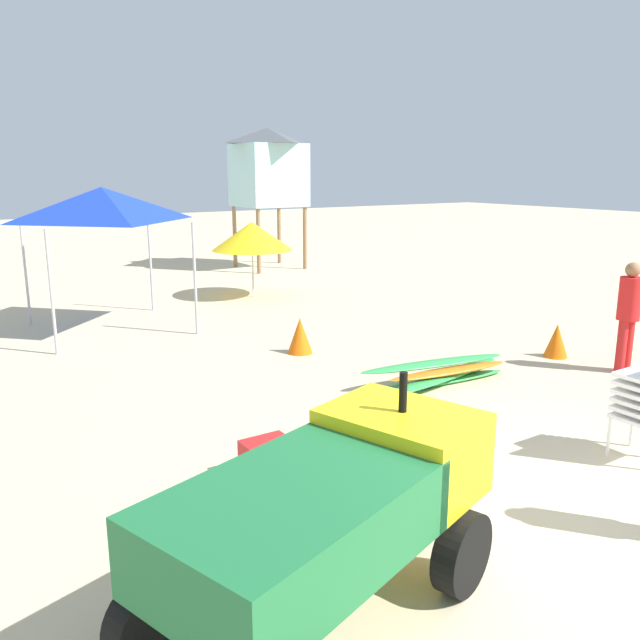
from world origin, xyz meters
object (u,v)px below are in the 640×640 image
object	(u,v)px
utility_cart	(334,508)
lifeguard_near_left	(629,310)
popup_canopy	(102,204)
lifeguard_tower	(268,167)
beach_umbrella_left	(252,236)
traffic_cone_far	(300,335)
cooler_box	(267,457)
surfboard_pile	(441,373)
traffic_cone_near	(556,340)

from	to	relation	value
utility_cart	lifeguard_near_left	bearing A→B (deg)	17.41
popup_canopy	lifeguard_tower	xyz separation A→B (m)	(6.22, 5.20, 0.68)
beach_umbrella_left	traffic_cone_far	xyz separation A→B (m)	(-1.55, -4.66, -1.14)
lifeguard_tower	cooler_box	xyz separation A→B (m)	(-6.58, -11.97, -2.82)
lifeguard_near_left	cooler_box	world-z (taller)	lifeguard_near_left
popup_canopy	traffic_cone_far	world-z (taller)	popup_canopy
surfboard_pile	traffic_cone_far	world-z (taller)	traffic_cone_far
lifeguard_tower	traffic_cone_far	xyz separation A→B (m)	(-4.09, -8.49, -2.70)
surfboard_pile	popup_canopy	xyz separation A→B (m)	(-2.98, 5.70, 2.15)
surfboard_pile	lifeguard_tower	bearing A→B (deg)	73.39
traffic_cone_far	popup_canopy	bearing A→B (deg)	123.01
popup_canopy	cooler_box	distance (m)	7.11
cooler_box	lifeguard_near_left	bearing A→B (deg)	0.21
surfboard_pile	cooler_box	size ratio (longest dim) A/B	5.31
utility_cart	lifeguard_near_left	world-z (taller)	lifeguard_near_left
surfboard_pile	beach_umbrella_left	size ratio (longest dim) A/B	1.34
lifeguard_tower	traffic_cone_near	world-z (taller)	lifeguard_tower
beach_umbrella_left	traffic_cone_far	world-z (taller)	beach_umbrella_left
lifeguard_tower	traffic_cone_near	xyz separation A→B (m)	(-0.77, -10.91, -2.72)
beach_umbrella_left	traffic_cone_far	size ratio (longest dim) A/B	3.18
lifeguard_near_left	traffic_cone_far	xyz separation A→B (m)	(-3.48, 3.46, -0.64)
utility_cart	traffic_cone_near	size ratio (longest dim) A/B	5.20
lifeguard_near_left	cooler_box	bearing A→B (deg)	-179.79
beach_umbrella_left	cooler_box	size ratio (longest dim) A/B	3.97
beach_umbrella_left	traffic_cone_near	distance (m)	7.39
utility_cart	beach_umbrella_left	xyz separation A→B (m)	(4.64, 10.19, 0.65)
lifeguard_near_left	beach_umbrella_left	bearing A→B (deg)	103.35
utility_cart	cooler_box	distance (m)	2.21
utility_cart	popup_canopy	distance (m)	8.99
lifeguard_near_left	beach_umbrella_left	xyz separation A→B (m)	(-1.93, 8.13, 0.50)
lifeguard_tower	cooler_box	world-z (taller)	lifeguard_tower
lifeguard_near_left	traffic_cone_far	size ratio (longest dim) A/B	2.78
traffic_cone_near	surfboard_pile	bearing A→B (deg)	179.69
lifeguard_near_left	beach_umbrella_left	distance (m)	8.37
popup_canopy	beach_umbrella_left	distance (m)	4.03
lifeguard_near_left	popup_canopy	world-z (taller)	popup_canopy
popup_canopy	traffic_cone_far	size ratio (longest dim) A/B	4.47
surfboard_pile	traffic_cone_far	distance (m)	2.55
lifeguard_near_left	lifeguard_tower	xyz separation A→B (m)	(0.61, 11.95, 2.06)
lifeguard_tower	cooler_box	size ratio (longest dim) A/B	8.77
cooler_box	surfboard_pile	bearing A→B (deg)	17.92
lifeguard_near_left	traffic_cone_far	bearing A→B (deg)	135.14
lifeguard_near_left	cooler_box	xyz separation A→B (m)	(-5.97, -0.02, -0.76)
lifeguard_near_left	lifeguard_tower	bearing A→B (deg)	87.08
traffic_cone_near	popup_canopy	bearing A→B (deg)	133.67
utility_cart	beach_umbrella_left	size ratio (longest dim) A/B	1.50
popup_canopy	traffic_cone_near	distance (m)	8.15
popup_canopy	cooler_box	bearing A→B (deg)	-93.04
utility_cart	traffic_cone_near	bearing A→B (deg)	25.85
traffic_cone_near	cooler_box	xyz separation A→B (m)	(-5.81, -1.06, -0.09)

